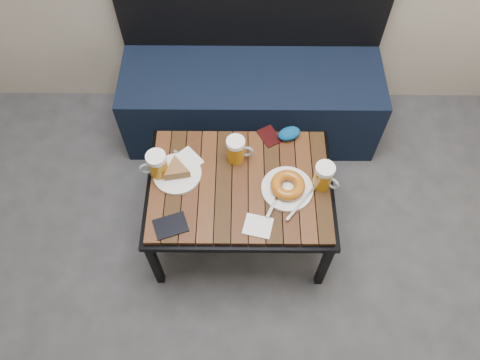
{
  "coord_description": "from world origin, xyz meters",
  "views": [
    {
      "loc": [
        0.15,
        -0.03,
        2.25
      ],
      "look_at": [
        0.14,
        1.05,
        0.5
      ],
      "focal_mm": 35.0,
      "sensor_mm": 36.0,
      "label": 1
    }
  ],
  "objects_px": {
    "plate_pie": "(177,172)",
    "plate_bagel": "(287,187)",
    "cafe_table": "(240,188)",
    "beer_mug_right": "(324,176)",
    "bench": "(251,93)",
    "passport_burgundy": "(270,136)",
    "passport_navy": "(171,226)",
    "knit_pouch": "(289,134)",
    "beer_mug_centre": "(236,150)",
    "beer_mug_left": "(157,165)"
  },
  "relations": [
    {
      "from": "bench",
      "to": "knit_pouch",
      "type": "xyz_separation_m",
      "value": [
        0.17,
        -0.45,
        0.22
      ]
    },
    {
      "from": "beer_mug_right",
      "to": "passport_navy",
      "type": "height_order",
      "value": "beer_mug_right"
    },
    {
      "from": "passport_burgundy",
      "to": "beer_mug_right",
      "type": "bearing_deg",
      "value": -79.28
    },
    {
      "from": "beer_mug_right",
      "to": "passport_burgundy",
      "type": "height_order",
      "value": "beer_mug_right"
    },
    {
      "from": "bench",
      "to": "passport_burgundy",
      "type": "relative_size",
      "value": 12.41
    },
    {
      "from": "cafe_table",
      "to": "beer_mug_left",
      "type": "relative_size",
      "value": 5.93
    },
    {
      "from": "beer_mug_right",
      "to": "passport_navy",
      "type": "bearing_deg",
      "value": -125.33
    },
    {
      "from": "beer_mug_centre",
      "to": "beer_mug_right",
      "type": "bearing_deg",
      "value": -19.15
    },
    {
      "from": "beer_mug_left",
      "to": "passport_navy",
      "type": "relative_size",
      "value": 1.03
    },
    {
      "from": "beer_mug_right",
      "to": "plate_pie",
      "type": "height_order",
      "value": "beer_mug_right"
    },
    {
      "from": "passport_navy",
      "to": "knit_pouch",
      "type": "xyz_separation_m",
      "value": [
        0.52,
        0.47,
        0.02
      ]
    },
    {
      "from": "cafe_table",
      "to": "passport_burgundy",
      "type": "bearing_deg",
      "value": 62.05
    },
    {
      "from": "passport_burgundy",
      "to": "cafe_table",
      "type": "bearing_deg",
      "value": -147.66
    },
    {
      "from": "bench",
      "to": "passport_burgundy",
      "type": "bearing_deg",
      "value": -80.03
    },
    {
      "from": "beer_mug_left",
      "to": "passport_navy",
      "type": "xyz_separation_m",
      "value": [
        0.07,
        -0.26,
        -0.07
      ]
    },
    {
      "from": "beer_mug_right",
      "to": "knit_pouch",
      "type": "bearing_deg",
      "value": 153.79
    },
    {
      "from": "beer_mug_centre",
      "to": "beer_mug_right",
      "type": "height_order",
      "value": "beer_mug_right"
    },
    {
      "from": "plate_pie",
      "to": "plate_bagel",
      "type": "bearing_deg",
      "value": -8.87
    },
    {
      "from": "bench",
      "to": "beer_mug_left",
      "type": "xyz_separation_m",
      "value": [
        -0.42,
        -0.67,
        0.27
      ]
    },
    {
      "from": "beer_mug_centre",
      "to": "passport_navy",
      "type": "relative_size",
      "value": 0.98
    },
    {
      "from": "cafe_table",
      "to": "beer_mug_left",
      "type": "xyz_separation_m",
      "value": [
        -0.36,
        0.05,
        0.12
      ]
    },
    {
      "from": "beer_mug_right",
      "to": "plate_bagel",
      "type": "height_order",
      "value": "beer_mug_right"
    },
    {
      "from": "passport_navy",
      "to": "plate_bagel",
      "type": "bearing_deg",
      "value": 90.29
    },
    {
      "from": "beer_mug_centre",
      "to": "knit_pouch",
      "type": "height_order",
      "value": "beer_mug_centre"
    },
    {
      "from": "beer_mug_right",
      "to": "passport_navy",
      "type": "xyz_separation_m",
      "value": [
        -0.65,
        -0.21,
        -0.07
      ]
    },
    {
      "from": "cafe_table",
      "to": "beer_mug_right",
      "type": "xyz_separation_m",
      "value": [
        0.36,
        -0.0,
        0.11
      ]
    },
    {
      "from": "plate_pie",
      "to": "plate_bagel",
      "type": "distance_m",
      "value": 0.5
    },
    {
      "from": "beer_mug_right",
      "to": "plate_bagel",
      "type": "distance_m",
      "value": 0.16
    },
    {
      "from": "plate_pie",
      "to": "plate_bagel",
      "type": "relative_size",
      "value": 0.79
    },
    {
      "from": "beer_mug_right",
      "to": "knit_pouch",
      "type": "height_order",
      "value": "beer_mug_right"
    },
    {
      "from": "cafe_table",
      "to": "beer_mug_right",
      "type": "relative_size",
      "value": 6.16
    },
    {
      "from": "plate_bagel",
      "to": "knit_pouch",
      "type": "relative_size",
      "value": 2.49
    },
    {
      "from": "plate_bagel",
      "to": "passport_burgundy",
      "type": "distance_m",
      "value": 0.3
    },
    {
      "from": "beer_mug_centre",
      "to": "beer_mug_left",
      "type": "bearing_deg",
      "value": -164.85
    },
    {
      "from": "beer_mug_left",
      "to": "passport_burgundy",
      "type": "xyz_separation_m",
      "value": [
        0.5,
        0.21,
        -0.07
      ]
    },
    {
      "from": "bench",
      "to": "beer_mug_right",
      "type": "distance_m",
      "value": 0.82
    },
    {
      "from": "plate_pie",
      "to": "beer_mug_centre",
      "type": "bearing_deg",
      "value": 19.05
    },
    {
      "from": "passport_burgundy",
      "to": "knit_pouch",
      "type": "bearing_deg",
      "value": -29.72
    },
    {
      "from": "bench",
      "to": "plate_bagel",
      "type": "xyz_separation_m",
      "value": [
        0.15,
        -0.75,
        0.23
      ]
    },
    {
      "from": "passport_navy",
      "to": "cafe_table",
      "type": "bearing_deg",
      "value": 106.62
    },
    {
      "from": "bench",
      "to": "plate_pie",
      "type": "distance_m",
      "value": 0.78
    },
    {
      "from": "bench",
      "to": "plate_bagel",
      "type": "height_order",
      "value": "bench"
    },
    {
      "from": "bench",
      "to": "passport_burgundy",
      "type": "xyz_separation_m",
      "value": [
        0.08,
        -0.45,
        0.2
      ]
    },
    {
      "from": "beer_mug_centre",
      "to": "beer_mug_right",
      "type": "distance_m",
      "value": 0.4
    },
    {
      "from": "beer_mug_right",
      "to": "knit_pouch",
      "type": "relative_size",
      "value": 1.23
    },
    {
      "from": "cafe_table",
      "to": "beer_mug_centre",
      "type": "height_order",
      "value": "beer_mug_centre"
    },
    {
      "from": "beer_mug_left",
      "to": "knit_pouch",
      "type": "bearing_deg",
      "value": -171.59
    },
    {
      "from": "plate_bagel",
      "to": "bench",
      "type": "bearing_deg",
      "value": 101.32
    },
    {
      "from": "knit_pouch",
      "to": "passport_burgundy",
      "type": "bearing_deg",
      "value": 180.0
    },
    {
      "from": "passport_burgundy",
      "to": "beer_mug_left",
      "type": "bearing_deg",
      "value": 173.32
    }
  ]
}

